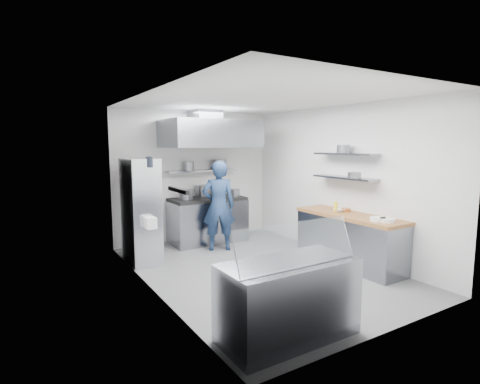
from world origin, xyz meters
TOP-DOWN VIEW (x-y plane):
  - floor at (0.00, 0.00)m, footprint 5.00×5.00m
  - ceiling at (0.00, 0.00)m, footprint 5.00×5.00m
  - wall_back at (0.00, 2.50)m, footprint 3.60×2.80m
  - wall_front at (0.00, -2.50)m, footprint 3.60×2.80m
  - wall_left at (-1.80, 0.00)m, footprint 2.80×5.00m
  - wall_right at (1.80, 0.00)m, footprint 2.80×5.00m
  - gas_range at (0.10, 2.10)m, footprint 1.60×0.80m
  - cooktop at (0.10, 2.10)m, footprint 1.57×0.78m
  - stock_pot_left at (-0.39, 2.11)m, footprint 0.30×0.30m
  - stock_pot_mid at (0.15, 2.37)m, footprint 0.37×0.37m
  - stock_pot_right at (0.69, 1.97)m, footprint 0.25×0.25m
  - over_range_shelf at (0.10, 2.34)m, footprint 1.60×0.30m
  - shelf_pot_a at (-0.20, 2.39)m, footprint 0.24×0.24m
  - shelf_pot_b at (0.48, 2.26)m, footprint 0.32×0.32m
  - extractor_hood at (0.10, 1.93)m, footprint 1.90×1.15m
  - hood_duct at (0.10, 2.15)m, footprint 0.55×0.55m
  - red_firebox at (-1.25, 2.44)m, footprint 0.22×0.10m
  - chef at (0.01, 1.42)m, footprint 0.76×0.64m
  - wire_rack at (-1.53, 1.48)m, footprint 0.50×0.90m
  - rack_bin_a at (-1.53, 0.94)m, footprint 0.16×0.21m
  - rack_bin_b at (-1.53, 1.38)m, footprint 0.12×0.16m
  - rack_jar at (-1.48, 1.05)m, footprint 0.12×0.12m
  - knife_strip at (-1.78, -0.90)m, footprint 0.04×0.55m
  - prep_counter_base at (1.48, -0.60)m, footprint 0.62×2.00m
  - prep_counter_top at (1.48, -0.60)m, footprint 0.65×2.04m
  - plate_stack_a at (1.45, -1.38)m, footprint 0.23×0.23m
  - plate_stack_b at (1.39, -1.25)m, footprint 0.24×0.24m
  - copper_pan at (1.61, -0.39)m, footprint 0.17×0.17m
  - squeeze_bottle at (1.43, -0.32)m, footprint 0.06×0.06m
  - mixing_bowl at (1.49, -0.34)m, footprint 0.26×0.26m
  - wall_shelf_lower at (1.64, -0.30)m, footprint 0.30×1.30m
  - wall_shelf_upper at (1.64, -0.30)m, footprint 0.30×1.30m
  - shelf_pot_c at (1.51, -0.64)m, footprint 0.22×0.22m
  - shelf_pot_d at (1.63, -0.27)m, footprint 0.23×0.23m
  - display_case at (-0.98, -2.00)m, footprint 1.50×0.70m
  - display_glass at (-0.98, -2.12)m, footprint 1.47×0.19m

SIDE VIEW (x-z plane):
  - floor at x=0.00m, z-range 0.00..0.00m
  - prep_counter_base at x=1.48m, z-range 0.00..0.84m
  - display_case at x=-0.98m, z-range 0.00..0.85m
  - gas_range at x=0.10m, z-range 0.00..0.90m
  - rack_bin_a at x=-1.53m, z-range 0.71..0.89m
  - prep_counter_top at x=1.48m, z-range 0.84..0.90m
  - chef at x=0.01m, z-range 0.00..1.77m
  - mixing_bowl at x=1.49m, z-range 0.90..0.95m
  - wire_rack at x=-1.53m, z-range 0.00..1.85m
  - cooktop at x=0.10m, z-range 0.90..0.96m
  - plate_stack_a at x=1.45m, z-range 0.90..0.96m
  - plate_stack_b at x=1.39m, z-range 0.90..0.96m
  - copper_pan at x=1.61m, z-range 0.90..0.96m
  - squeeze_bottle at x=1.43m, z-range 0.90..1.08m
  - stock_pot_right at x=0.69m, z-range 0.96..1.12m
  - stock_pot_left at x=-0.39m, z-range 0.96..1.16m
  - display_glass at x=-0.98m, z-range 0.86..1.28m
  - stock_pot_mid at x=0.15m, z-range 0.96..1.20m
  - rack_bin_b at x=-1.53m, z-range 1.23..1.37m
  - wall_back at x=0.00m, z-range 1.39..1.41m
  - wall_front at x=0.00m, z-range 1.39..1.41m
  - wall_left at x=-1.80m, z-range 1.39..1.41m
  - wall_right at x=1.80m, z-range 1.39..1.41m
  - red_firebox at x=-1.25m, z-range 1.29..1.55m
  - wall_shelf_lower at x=1.64m, z-range 1.48..1.52m
  - over_range_shelf at x=0.10m, z-range 1.50..1.54m
  - knife_strip at x=-1.78m, z-range 1.53..1.57m
  - shelf_pot_c at x=1.51m, z-range 1.52..1.62m
  - shelf_pot_a at x=-0.20m, z-range 1.54..1.72m
  - shelf_pot_b at x=0.48m, z-range 1.54..1.76m
  - rack_jar at x=-1.48m, z-range 1.71..1.89m
  - wall_shelf_upper at x=1.64m, z-range 1.90..1.94m
  - shelf_pot_d at x=1.63m, z-range 1.94..2.08m
  - extractor_hood at x=0.10m, z-range 2.02..2.57m
  - hood_duct at x=0.10m, z-range 2.56..2.80m
  - ceiling at x=0.00m, z-range 2.80..2.80m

